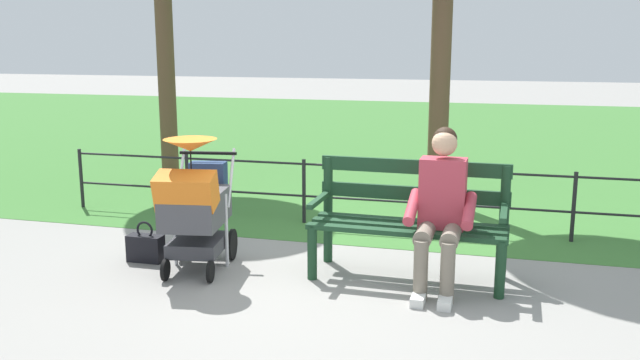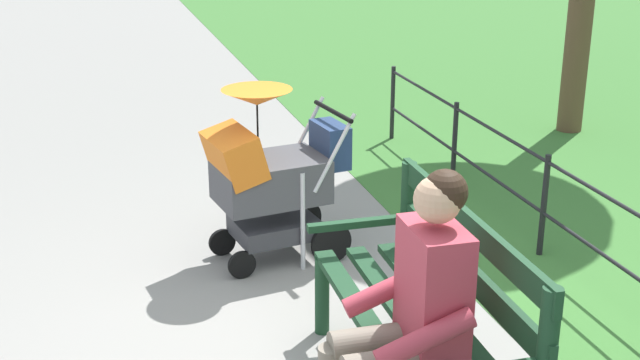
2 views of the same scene
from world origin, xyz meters
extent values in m
plane|color=gray|center=(0.00, 0.00, 0.00)|extent=(60.00, 60.00, 0.00)
cube|color=#193D23|center=(-0.64, -0.18, 0.45)|extent=(1.60, 0.14, 0.04)
cube|color=#193D23|center=(-0.63, 0.00, 0.45)|extent=(1.60, 0.14, 0.04)
cube|color=#193D23|center=(-0.63, 0.18, 0.45)|extent=(1.60, 0.14, 0.04)
cube|color=#193D23|center=(-0.64, -0.28, 0.67)|extent=(1.60, 0.08, 0.12)
cube|color=#193D23|center=(-0.64, -0.28, 0.90)|extent=(1.60, 0.08, 0.12)
cylinder|color=#193D23|center=(0.12, 0.18, 0.23)|extent=(0.08, 0.08, 0.45)
cylinder|color=#193D23|center=(0.11, -0.30, 0.47)|extent=(0.08, 0.08, 0.95)
cube|color=#193D23|center=(0.12, -0.02, 0.63)|extent=(0.06, 0.56, 0.04)
cylinder|color=slate|center=(-0.80, 0.22, 0.47)|extent=(0.15, 0.40, 0.14)
cube|color=#B23847|center=(-0.90, 0.00, 0.75)|extent=(0.37, 0.23, 0.56)
cylinder|color=#B23847|center=(-1.12, 0.13, 0.65)|extent=(0.10, 0.43, 0.23)
cylinder|color=#B23847|center=(-0.68, 0.11, 0.65)|extent=(0.10, 0.43, 0.23)
sphere|color=tan|center=(-0.90, 0.00, 1.15)|extent=(0.20, 0.20, 0.20)
sphere|color=black|center=(-0.90, -0.03, 1.18)|extent=(0.19, 0.19, 0.19)
cylinder|color=black|center=(0.96, -0.13, 0.14)|extent=(0.07, 0.28, 0.28)
cylinder|color=black|center=(1.41, -0.06, 0.14)|extent=(0.07, 0.28, 0.28)
cylinder|color=black|center=(0.91, 0.47, 0.09)|extent=(0.06, 0.18, 0.18)
cylinder|color=black|center=(1.28, 0.53, 0.09)|extent=(0.06, 0.18, 0.18)
cube|color=#38383D|center=(1.14, 0.20, 0.22)|extent=(0.49, 0.58, 0.12)
cylinder|color=silver|center=(0.93, 0.07, 0.33)|extent=(0.03, 0.03, 0.65)
cylinder|color=silver|center=(1.38, 0.14, 0.33)|extent=(0.03, 0.03, 0.65)
cube|color=#47474C|center=(1.14, 0.22, 0.55)|extent=(0.56, 0.74, 0.28)
cube|color=orange|center=(1.10, 0.46, 0.75)|extent=(0.52, 0.37, 0.33)
cylinder|color=black|center=(1.20, -0.21, 0.95)|extent=(0.52, 0.11, 0.03)
cylinder|color=silver|center=(0.96, -0.15, 0.75)|extent=(0.07, 0.30, 0.49)
cylinder|color=silver|center=(1.42, -0.08, 0.75)|extent=(0.07, 0.30, 0.49)
cone|color=orange|center=(1.12, 0.30, 1.10)|extent=(0.50, 0.50, 0.10)
cylinder|color=black|center=(1.12, 0.30, 0.92)|extent=(0.01, 0.01, 0.30)
cube|color=navy|center=(1.20, -0.19, 0.73)|extent=(0.34, 0.21, 0.28)
cube|color=black|center=(1.69, 0.12, 0.12)|extent=(0.32, 0.14, 0.24)
torus|color=black|center=(1.69, 0.12, 0.29)|extent=(0.16, 0.02, 0.16)
cylinder|color=black|center=(0.68, -1.49, 0.35)|extent=(0.04, 0.04, 0.70)
cylinder|color=black|center=(2.05, -1.49, 0.35)|extent=(0.04, 0.04, 0.70)
cylinder|color=black|center=(3.42, -1.49, 0.35)|extent=(0.04, 0.04, 0.70)
cylinder|color=black|center=(0.00, -1.49, 0.65)|extent=(6.84, 0.02, 0.02)
cylinder|color=black|center=(0.00, -1.49, 0.30)|extent=(6.84, 0.02, 0.02)
camera|label=1|loc=(-1.31, 5.30, 1.93)|focal=37.88mm
camera|label=2|loc=(-3.85, 1.37, 2.40)|focal=47.83mm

